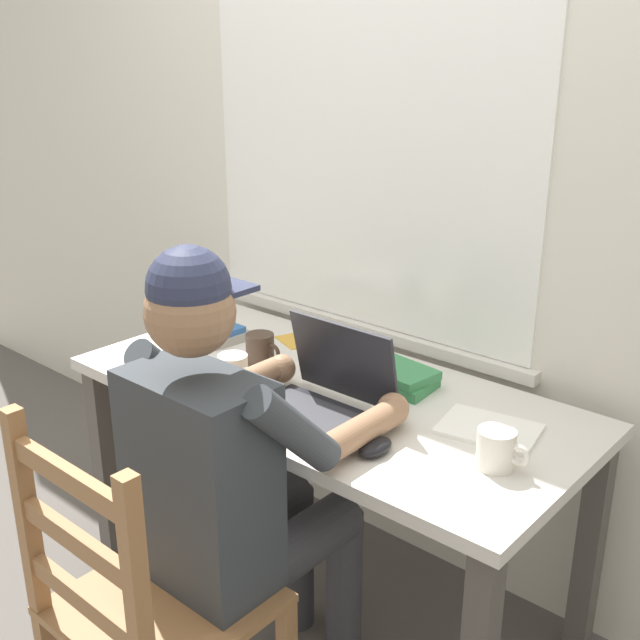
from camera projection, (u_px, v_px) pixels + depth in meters
name	position (u px, v px, depth m)	size (l,w,h in m)	color
ground_plane	(324.00, 599.00, 2.35)	(8.00, 8.00, 0.00)	#56514C
back_wall	(419.00, 158.00, 2.22)	(6.00, 0.08, 2.60)	silver
desk	(325.00, 419.00, 2.14)	(1.45, 0.69, 0.71)	beige
seated_person	(235.00, 471.00, 1.77)	(0.50, 0.60, 1.23)	#33383D
wooden_chair	(144.00, 612.00, 1.65)	(0.42, 0.42, 0.93)	olive
laptop	(323.00, 395.00, 1.94)	(0.33, 0.28, 0.23)	#232328
computer_mouse	(375.00, 447.00, 1.77)	(0.06, 0.10, 0.03)	black
coffee_mug_white	(497.00, 449.00, 1.70)	(0.13, 0.09, 0.09)	silver
coffee_mug_dark	(261.00, 349.00, 2.26)	(0.12, 0.08, 0.09)	#38281E
coffee_mug_spare	(234.00, 373.00, 2.08)	(0.12, 0.08, 0.10)	silver
book_stack_main	(399.00, 378.00, 2.11)	(0.20, 0.17, 0.05)	#38844C
book_stack_side	(219.00, 332.00, 2.47)	(0.19, 0.17, 0.05)	gray
paper_pile_near_laptop	(489.00, 429.00, 1.87)	(0.23, 0.17, 0.01)	white
landscape_photo_print	(295.00, 341.00, 2.45)	(0.13, 0.09, 0.00)	gold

